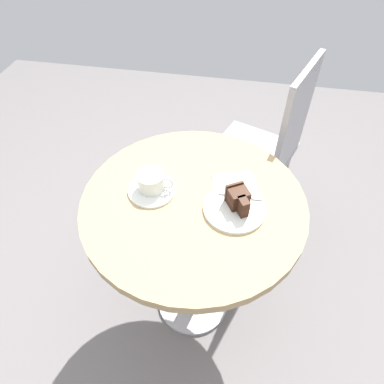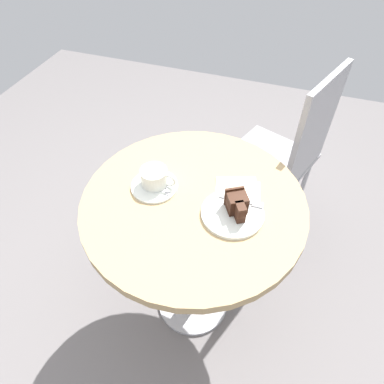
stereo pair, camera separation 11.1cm
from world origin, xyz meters
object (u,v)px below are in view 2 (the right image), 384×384
(saucer, at_px, (155,186))
(cake_plate, at_px, (232,213))
(coffee_cup, at_px, (155,177))
(teaspoon, at_px, (167,188))
(cafe_chair, at_px, (289,150))
(cake_slice, at_px, (237,204))
(fork, at_px, (247,202))
(napkin, at_px, (238,194))

(saucer, bearing_deg, cake_plate, -6.76)
(coffee_cup, xyz_separation_m, teaspoon, (0.05, -0.01, -0.03))
(coffee_cup, distance_m, cafe_chair, 0.74)
(cake_slice, xyz_separation_m, cafe_chair, (0.13, 0.60, -0.23))
(coffee_cup, distance_m, cake_plate, 0.29)
(saucer, height_order, teaspoon, teaspoon)
(saucer, distance_m, cake_slice, 0.30)
(cafe_chair, bearing_deg, fork, 10.50)
(cake_plate, bearing_deg, saucer, 173.24)
(fork, bearing_deg, cake_slice, -122.97)
(saucer, height_order, cafe_chair, cafe_chair)
(cake_slice, bearing_deg, saucer, 175.42)
(cake_slice, bearing_deg, coffee_cup, 173.84)
(cake_slice, relative_size, cafe_chair, 0.10)
(cafe_chair, bearing_deg, teaspoon, -12.06)
(cake_slice, relative_size, napkin, 0.51)
(teaspoon, bearing_deg, cake_slice, 56.77)
(napkin, bearing_deg, saucer, -168.19)
(coffee_cup, relative_size, teaspoon, 1.42)
(teaspoon, xyz_separation_m, cake_slice, (0.25, -0.02, 0.03))
(teaspoon, bearing_deg, cafe_chair, 119.13)
(cake_plate, relative_size, fork, 1.39)
(cake_plate, distance_m, fork, 0.06)
(coffee_cup, relative_size, napkin, 0.63)
(napkin, bearing_deg, cake_plate, -86.96)
(teaspoon, height_order, cafe_chair, cafe_chair)
(teaspoon, distance_m, fork, 0.27)
(cake_slice, distance_m, napkin, 0.09)
(cake_slice, height_order, napkin, cake_slice)
(napkin, relative_size, cafe_chair, 0.20)
(coffee_cup, height_order, teaspoon, coffee_cup)
(cake_plate, distance_m, cake_slice, 0.04)
(coffee_cup, bearing_deg, fork, 2.02)
(saucer, relative_size, coffee_cup, 1.30)
(napkin, bearing_deg, cafe_chair, 74.74)
(cake_plate, relative_size, napkin, 1.02)
(cake_slice, bearing_deg, teaspoon, 174.60)
(cake_plate, xyz_separation_m, napkin, (-0.00, 0.09, -0.00))
(teaspoon, xyz_separation_m, cake_plate, (0.24, -0.03, -0.01))
(coffee_cup, height_order, fork, coffee_cup)
(cafe_chair, bearing_deg, cake_slice, 8.86)
(saucer, distance_m, cafe_chair, 0.74)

